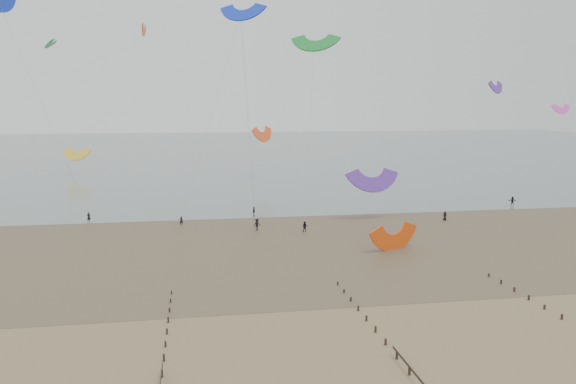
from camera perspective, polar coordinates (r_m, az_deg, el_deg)
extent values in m
plane|color=brown|center=(51.17, 4.07, -13.83)|extent=(500.00, 500.00, 0.00)
plane|color=#475654|center=(246.87, -6.87, 4.30)|extent=(500.00, 500.00, 0.00)
plane|color=#473A28|center=(83.97, -1.53, -4.67)|extent=(500.00, 500.00, 0.00)
ellipsoid|color=slate|center=(70.98, -14.70, -7.53)|extent=(23.60, 14.36, 0.01)
ellipsoid|color=slate|center=(89.21, 5.87, -3.91)|extent=(33.64, 18.32, 0.01)
ellipsoid|color=slate|center=(96.46, 26.52, -3.84)|extent=(19.65, 13.67, 0.01)
cube|color=black|center=(44.06, -12.68, -17.58)|extent=(0.16, 0.16, 0.65)
cube|color=black|center=(46.44, -12.50, -16.15)|extent=(0.16, 0.16, 0.62)
cube|color=black|center=(48.84, -12.34, -14.86)|extent=(0.16, 0.16, 0.59)
cube|color=black|center=(51.26, -12.20, -13.70)|extent=(0.16, 0.16, 0.57)
cube|color=black|center=(53.71, -12.07, -12.63)|extent=(0.16, 0.16, 0.54)
cube|color=black|center=(56.16, -11.95, -11.67)|extent=(0.16, 0.16, 0.51)
cube|color=black|center=(58.64, -11.84, -10.78)|extent=(0.16, 0.16, 0.48)
cube|color=black|center=(61.13, -11.75, -9.96)|extent=(0.16, 0.16, 0.45)
cube|color=black|center=(44.33, 12.24, -17.37)|extent=(0.16, 0.16, 0.68)
cube|color=black|center=(46.54, 11.00, -16.02)|extent=(0.16, 0.16, 0.65)
cube|color=black|center=(48.80, 9.89, -14.79)|extent=(0.16, 0.16, 0.62)
cube|color=black|center=(51.09, 8.88, -13.66)|extent=(0.16, 0.16, 0.59)
cube|color=black|center=(53.41, 7.98, -12.63)|extent=(0.16, 0.16, 0.57)
cube|color=black|center=(55.76, 7.15, -11.68)|extent=(0.16, 0.16, 0.54)
cube|color=black|center=(58.13, 6.40, -10.80)|extent=(0.16, 0.16, 0.51)
cube|color=black|center=(60.52, 5.71, -9.99)|extent=(0.16, 0.16, 0.48)
cube|color=black|center=(62.94, 5.08, -9.25)|extent=(0.16, 0.16, 0.45)
cube|color=black|center=(59.01, 26.06, -11.34)|extent=(0.16, 0.16, 0.59)
cube|color=black|center=(61.03, 24.61, -10.59)|extent=(0.16, 0.16, 0.57)
cube|color=black|center=(63.10, 23.26, -9.88)|extent=(0.16, 0.16, 0.54)
cube|color=black|center=(65.21, 22.01, -9.21)|extent=(0.16, 0.16, 0.51)
cube|color=black|center=(67.35, 20.83, -8.57)|extent=(0.16, 0.16, 0.48)
cube|color=black|center=(69.53, 19.74, -7.98)|extent=(0.16, 0.16, 0.45)
imported|color=black|center=(94.05, -10.80, -2.88)|extent=(0.57, 0.39, 1.52)
imported|color=black|center=(100.87, -19.59, -2.41)|extent=(0.61, 0.40, 1.64)
imported|color=black|center=(99.88, 15.66, -2.35)|extent=(0.91, 0.88, 1.58)
imported|color=black|center=(87.51, 1.73, -3.55)|extent=(1.01, 0.92, 1.70)
imported|color=black|center=(119.16, 21.83, -0.84)|extent=(1.62, 0.73, 1.68)
imported|color=black|center=(88.76, -3.17, -3.32)|extent=(1.39, 1.08, 1.90)
imported|color=black|center=(99.81, -3.48, -2.00)|extent=(0.50, 1.04, 1.71)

